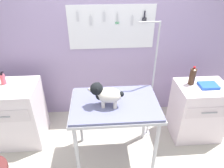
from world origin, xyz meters
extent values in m
cube|color=#A28DB7|center=(0.00, 1.28, 1.15)|extent=(4.00, 0.06, 2.30)
cube|color=white|center=(0.09, 1.24, 1.47)|extent=(1.22, 0.02, 0.62)
cylinder|color=gray|center=(-0.38, 1.23, 1.71)|extent=(0.01, 0.02, 0.01)
cube|color=silver|center=(-0.38, 1.22, 1.63)|extent=(0.03, 0.01, 0.13)
cylinder|color=gray|center=(-0.20, 1.23, 1.65)|extent=(0.01, 0.02, 0.01)
cube|color=silver|center=(-0.20, 1.22, 1.57)|extent=(0.03, 0.01, 0.13)
cylinder|color=gray|center=(-0.02, 1.23, 1.70)|extent=(0.01, 0.02, 0.01)
cube|color=silver|center=(-0.02, 1.22, 1.62)|extent=(0.03, 0.01, 0.13)
cylinder|color=gray|center=(0.16, 1.23, 1.68)|extent=(0.01, 0.02, 0.01)
cube|color=silver|center=(0.16, 1.22, 1.61)|extent=(0.01, 0.00, 0.11)
cube|color=silver|center=(0.17, 1.22, 1.61)|extent=(0.01, 0.00, 0.11)
torus|color=green|center=(0.15, 1.22, 1.54)|extent=(0.03, 0.01, 0.03)
torus|color=green|center=(0.17, 1.22, 1.54)|extent=(0.03, 0.01, 0.03)
cylinder|color=gray|center=(0.37, 1.23, 1.64)|extent=(0.01, 0.02, 0.01)
cube|color=silver|center=(0.37, 1.22, 1.56)|extent=(0.03, 0.01, 0.13)
cylinder|color=gray|center=(0.54, 1.23, 1.70)|extent=(0.01, 0.02, 0.01)
cylinder|color=black|center=(0.54, 1.22, 1.65)|extent=(0.02, 0.02, 0.09)
cube|color=black|center=(0.54, 1.22, 1.57)|extent=(0.06, 0.02, 0.06)
cube|color=#333338|center=(0.54, 1.21, 1.57)|extent=(0.05, 0.01, 0.05)
cylinder|color=#B7B7BC|center=(-0.40, -0.03, 0.41)|extent=(0.04, 0.04, 0.83)
cylinder|color=#B7B7BC|center=(0.50, -0.03, 0.41)|extent=(0.04, 0.04, 0.83)
cylinder|color=#B7B7BC|center=(-0.40, 0.55, 0.41)|extent=(0.04, 0.04, 0.83)
cylinder|color=#B7B7BC|center=(0.50, 0.55, 0.41)|extent=(0.04, 0.04, 0.83)
cube|color=#B7B7BC|center=(0.05, 0.26, 0.85)|extent=(1.02, 0.70, 0.03)
cube|color=slate|center=(0.05, 0.26, 0.88)|extent=(0.99, 0.68, 0.03)
cylinder|color=#B7B7BC|center=(0.58, 0.63, 0.01)|extent=(0.11, 0.11, 0.01)
cylinder|color=#B7B7BC|center=(0.58, 0.63, 0.85)|extent=(0.02, 0.02, 1.71)
cylinder|color=#B7B7BC|center=(0.46, 0.63, 1.70)|extent=(0.24, 0.02, 0.02)
cylinder|color=silver|center=(-0.08, 0.18, 0.94)|extent=(0.04, 0.04, 0.09)
cylinder|color=silver|center=(-0.07, 0.26, 0.94)|extent=(0.04, 0.04, 0.09)
cylinder|color=silver|center=(0.05, 0.16, 0.94)|extent=(0.04, 0.04, 0.09)
cylinder|color=silver|center=(0.06, 0.24, 0.94)|extent=(0.04, 0.04, 0.09)
ellipsoid|color=silver|center=(-0.02, 0.21, 1.03)|extent=(0.30, 0.22, 0.16)
ellipsoid|color=black|center=(-0.11, 0.23, 1.02)|extent=(0.12, 0.14, 0.09)
sphere|color=black|center=(-0.15, 0.23, 1.10)|extent=(0.14, 0.14, 0.14)
ellipsoid|color=silver|center=(-0.21, 0.24, 1.09)|extent=(0.07, 0.06, 0.04)
sphere|color=black|center=(-0.24, 0.25, 1.09)|extent=(0.02, 0.02, 0.02)
ellipsoid|color=black|center=(-0.14, 0.17, 1.12)|extent=(0.05, 0.04, 0.08)
ellipsoid|color=black|center=(-0.13, 0.29, 1.12)|extent=(0.05, 0.04, 0.08)
sphere|color=black|center=(0.11, 0.19, 1.05)|extent=(0.06, 0.06, 0.06)
cube|color=silver|center=(-1.34, 0.68, 0.45)|extent=(0.80, 0.56, 0.90)
cube|color=silver|center=(-1.34, 0.40, 0.65)|extent=(0.70, 0.01, 0.18)
cylinder|color=#99999E|center=(-1.34, 0.39, 0.65)|extent=(0.24, 0.02, 0.02)
cube|color=silver|center=(1.28, 0.60, 0.42)|extent=(0.68, 0.52, 0.84)
cube|color=silver|center=(1.28, 0.34, 0.60)|extent=(0.60, 0.01, 0.17)
cylinder|color=#99999E|center=(1.28, 0.33, 0.60)|extent=(0.20, 0.02, 0.02)
cylinder|color=#DB5266|center=(-1.36, 0.77, 0.96)|extent=(0.06, 0.06, 0.13)
cylinder|color=black|center=(-1.36, 0.77, 1.04)|extent=(0.03, 0.03, 0.03)
cube|color=black|center=(-1.34, 0.77, 1.07)|extent=(0.04, 0.01, 0.01)
cylinder|color=#3F281A|center=(1.12, 0.68, 0.95)|extent=(0.08, 0.08, 0.22)
cone|color=#3F281A|center=(1.12, 0.68, 1.07)|extent=(0.08, 0.08, 0.02)
cylinder|color=red|center=(1.12, 0.68, 1.09)|extent=(0.03, 0.03, 0.02)
cube|color=blue|center=(1.33, 0.59, 0.86)|extent=(0.24, 0.18, 0.04)
camera|label=1|loc=(-0.12, -1.59, 2.28)|focal=32.50mm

